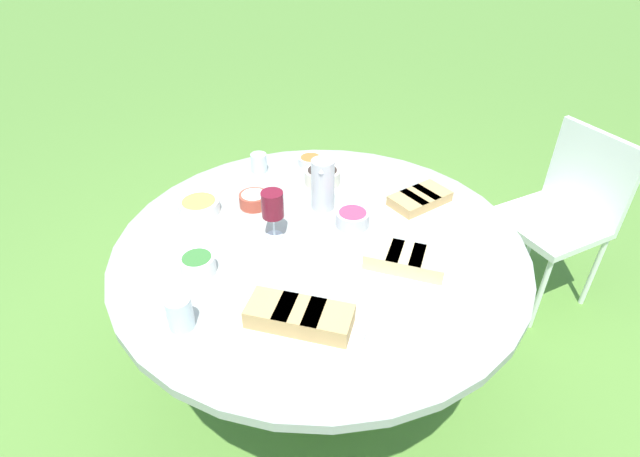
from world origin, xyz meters
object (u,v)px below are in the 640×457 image
at_px(dining_table, 320,262).
at_px(water_pitcher, 323,184).
at_px(wine_glass, 273,206).
at_px(chair_near_right, 565,206).

bearing_deg(dining_table, water_pitcher, -173.87).
distance_m(dining_table, water_pitcher, 0.31).
distance_m(water_pitcher, wine_glass, 0.27).
bearing_deg(dining_table, chair_near_right, 125.76).
xyz_separation_m(dining_table, chair_near_right, (-0.79, 1.09, -0.15)).
height_order(chair_near_right, wine_glass, wine_glass).
xyz_separation_m(dining_table, wine_glass, (-0.01, -0.17, 0.23)).
xyz_separation_m(chair_near_right, wine_glass, (0.78, -1.26, 0.38)).
distance_m(chair_near_right, wine_glass, 1.53).
relative_size(dining_table, chair_near_right, 1.66).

